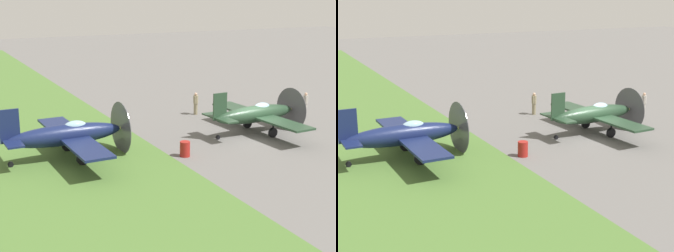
% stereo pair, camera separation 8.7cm
% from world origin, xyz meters
% --- Properties ---
extents(ground_plane, '(160.00, 160.00, 0.00)m').
position_xyz_m(ground_plane, '(0.00, 0.00, 0.00)').
color(ground_plane, '#605E5B').
extents(grass_verge, '(120.00, 11.00, 0.01)m').
position_xyz_m(grass_verge, '(0.00, -12.31, 0.00)').
color(grass_verge, '#476B2D').
rests_on(grass_verge, ground).
extents(airplane_lead, '(9.00, 7.12, 3.21)m').
position_xyz_m(airplane_lead, '(-0.84, 0.64, 1.34)').
color(airplane_lead, '#233D28').
rests_on(airplane_lead, ground).
extents(airplane_wingman, '(9.49, 7.54, 3.40)m').
position_xyz_m(airplane_wingman, '(-1.15, -12.24, 1.42)').
color(airplane_wingman, '#141E47').
rests_on(airplane_wingman, ground).
extents(ground_crew_chief, '(0.48, 0.47, 1.73)m').
position_xyz_m(ground_crew_chief, '(-7.41, -0.39, 0.91)').
color(ground_crew_chief, '#847A5B').
rests_on(ground_crew_chief, ground).
extents(ground_crew_mechanic, '(0.51, 0.44, 1.73)m').
position_xyz_m(ground_crew_mechanic, '(-3.67, 7.31, 0.91)').
color(ground_crew_mechanic, '#9E998E').
rests_on(ground_crew_mechanic, ground).
extents(fuel_drum, '(0.60, 0.60, 0.90)m').
position_xyz_m(fuel_drum, '(1.48, -6.07, 0.45)').
color(fuel_drum, maroon).
rests_on(fuel_drum, ground).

